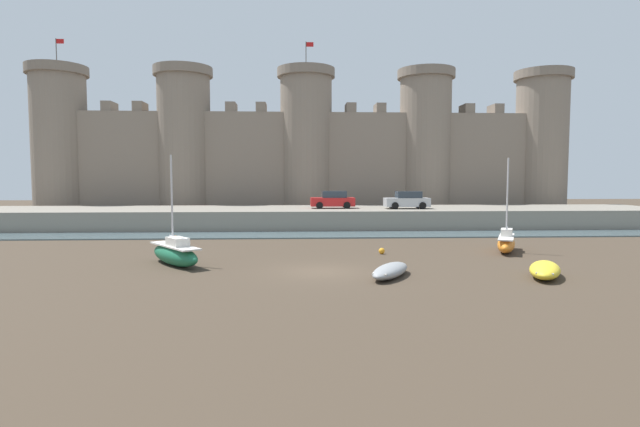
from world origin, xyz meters
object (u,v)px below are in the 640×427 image
rowboat_midflat_left (545,269)px  car_quay_centre_east (407,200)px  sailboat_foreground_centre (506,242)px  sailboat_near_channel_left (175,253)px  mooring_buoy_near_shore (382,251)px  mooring_buoy_near_channel (175,239)px  car_quay_east (333,200)px  rowboat_midflat_centre (390,270)px

rowboat_midflat_left → car_quay_centre_east: 23.46m
car_quay_centre_east → sailboat_foreground_centre: bearing=-79.6°
sailboat_near_channel_left → rowboat_midflat_left: bearing=-12.9°
mooring_buoy_near_shore → car_quay_centre_east: car_quay_centre_east is taller
rowboat_midflat_left → car_quay_centre_east: car_quay_centre_east is taller
sailboat_foreground_centre → car_quay_centre_east: size_ratio=1.42×
mooring_buoy_near_shore → mooring_buoy_near_channel: bearing=155.5°
rowboat_midflat_left → mooring_buoy_near_shore: bearing=130.5°
sailboat_foreground_centre → mooring_buoy_near_shore: 7.95m
sailboat_foreground_centre → car_quay_east: sailboat_foreground_centre is taller
car_quay_east → sailboat_near_channel_left: bearing=-116.2°
mooring_buoy_near_shore → car_quay_east: bearing=95.9°
mooring_buoy_near_shore → car_quay_centre_east: 16.86m
sailboat_near_channel_left → sailboat_foreground_centre: bearing=11.0°
mooring_buoy_near_shore → car_quay_centre_east: (5.11, 15.89, 2.35)m
rowboat_midflat_centre → sailboat_foreground_centre: sailboat_foreground_centre is taller
rowboat_midflat_left → mooring_buoy_near_channel: rowboat_midflat_left is taller
rowboat_midflat_left → car_quay_centre_east: bearing=93.1°
sailboat_foreground_centre → car_quay_east: (-9.65, 16.34, 1.94)m
car_quay_east → rowboat_midflat_left: bearing=-71.6°
rowboat_midflat_left → sailboat_foreground_centre: sailboat_foreground_centre is taller
rowboat_midflat_centre → mooring_buoy_near_channel: bearing=134.4°
car_quay_east → mooring_buoy_near_channel: bearing=-139.3°
sailboat_near_channel_left → car_quay_east: 22.51m
sailboat_foreground_centre → car_quay_centre_east: 15.77m
sailboat_foreground_centre → mooring_buoy_near_channel: size_ratio=12.71×
rowboat_midflat_centre → rowboat_midflat_left: (7.18, -0.40, 0.05)m
mooring_buoy_near_shore → car_quay_east: size_ratio=0.09×
rowboat_midflat_left → car_quay_east: 25.67m
rowboat_midflat_centre → sailboat_foreground_centre: bearing=40.7°
sailboat_near_channel_left → car_quay_east: (9.89, 20.13, 1.90)m
rowboat_midflat_centre → sailboat_near_channel_left: (-10.80, 3.74, 0.31)m
sailboat_foreground_centre → mooring_buoy_near_shore: (-7.92, -0.49, -0.41)m
sailboat_near_channel_left → sailboat_foreground_centre: (19.54, 3.79, -0.04)m
sailboat_near_channel_left → mooring_buoy_near_channel: size_ratio=12.68×
mooring_buoy_near_shore → car_quay_east: (-1.73, 16.83, 2.35)m
rowboat_midflat_left → mooring_buoy_near_channel: bearing=145.8°
sailboat_near_channel_left → mooring_buoy_near_channel: bearing=103.4°
rowboat_midflat_centre → mooring_buoy_near_channel: size_ratio=8.15×
rowboat_midflat_centre → sailboat_near_channel_left: 11.43m
sailboat_near_channel_left → car_quay_east: size_ratio=1.41×
rowboat_midflat_centre → mooring_buoy_near_shore: bearing=83.4°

